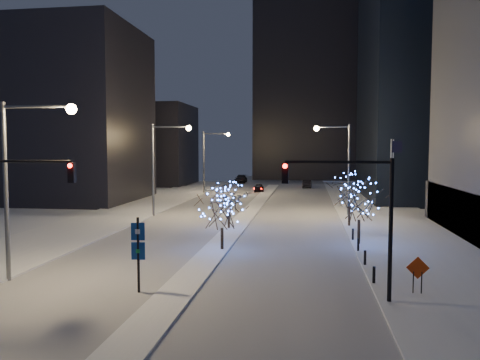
% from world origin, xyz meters
% --- Properties ---
extents(ground, '(160.00, 160.00, 0.00)m').
position_xyz_m(ground, '(0.00, 0.00, 0.00)').
color(ground, silver).
rests_on(ground, ground).
extents(road, '(20.00, 130.00, 0.02)m').
position_xyz_m(road, '(0.00, 35.00, 0.01)').
color(road, '#A6AAB5').
rests_on(road, ground).
extents(median, '(2.00, 80.00, 0.15)m').
position_xyz_m(median, '(0.00, 30.00, 0.07)').
color(median, silver).
rests_on(median, ground).
extents(east_sidewalk, '(10.00, 90.00, 0.15)m').
position_xyz_m(east_sidewalk, '(15.00, 20.00, 0.07)').
color(east_sidewalk, silver).
rests_on(east_sidewalk, ground).
extents(west_sidewalk, '(8.00, 90.00, 0.15)m').
position_xyz_m(west_sidewalk, '(-14.00, 20.00, 0.07)').
color(west_sidewalk, silver).
rests_on(west_sidewalk, ground).
extents(filler_west_near, '(22.00, 18.00, 24.00)m').
position_xyz_m(filler_west_near, '(-28.00, 40.00, 12.00)').
color(filler_west_near, black).
rests_on(filler_west_near, ground).
extents(filler_west_far, '(18.00, 16.00, 16.00)m').
position_xyz_m(filler_west_far, '(-26.00, 70.00, 8.00)').
color(filler_west_far, black).
rests_on(filler_west_far, ground).
extents(horizon_block, '(24.00, 14.00, 42.00)m').
position_xyz_m(horizon_block, '(6.00, 92.00, 21.00)').
color(horizon_block, black).
rests_on(horizon_block, ground).
extents(street_lamp_w_near, '(4.40, 0.56, 10.00)m').
position_xyz_m(street_lamp_w_near, '(-8.94, 2.00, 6.50)').
color(street_lamp_w_near, '#595E66').
rests_on(street_lamp_w_near, ground).
extents(street_lamp_w_mid, '(4.40, 0.56, 10.00)m').
position_xyz_m(street_lamp_w_mid, '(-8.94, 27.00, 6.50)').
color(street_lamp_w_mid, '#595E66').
rests_on(street_lamp_w_mid, ground).
extents(street_lamp_w_far, '(4.40, 0.56, 10.00)m').
position_xyz_m(street_lamp_w_far, '(-8.94, 52.00, 6.50)').
color(street_lamp_w_far, '#595E66').
rests_on(street_lamp_w_far, ground).
extents(street_lamp_east, '(3.90, 0.56, 10.00)m').
position_xyz_m(street_lamp_east, '(10.08, 30.00, 6.45)').
color(street_lamp_east, '#595E66').
rests_on(street_lamp_east, ground).
extents(traffic_signal_west, '(5.26, 0.43, 7.00)m').
position_xyz_m(traffic_signal_west, '(-8.44, -0.00, 4.76)').
color(traffic_signal_west, black).
rests_on(traffic_signal_west, ground).
extents(traffic_signal_east, '(5.26, 0.43, 7.00)m').
position_xyz_m(traffic_signal_east, '(8.94, 1.00, 4.76)').
color(traffic_signal_east, black).
rests_on(traffic_signal_east, ground).
extents(flagpoles, '(1.35, 2.60, 8.00)m').
position_xyz_m(flagpoles, '(13.37, 17.25, 4.80)').
color(flagpoles, silver).
rests_on(flagpoles, east_sidewalk).
extents(bollards, '(0.16, 12.16, 0.90)m').
position_xyz_m(bollards, '(10.20, 10.00, 0.60)').
color(bollards, black).
rests_on(bollards, east_sidewalk).
extents(car_near, '(1.98, 4.15, 1.37)m').
position_xyz_m(car_near, '(-1.50, 56.54, 0.68)').
color(car_near, black).
rests_on(car_near, ground).
extents(car_mid, '(1.78, 4.50, 1.46)m').
position_xyz_m(car_mid, '(6.53, 65.69, 0.73)').
color(car_mid, black).
rests_on(car_mid, ground).
extents(car_far, '(2.37, 5.66, 1.63)m').
position_xyz_m(car_far, '(-7.34, 75.83, 0.82)').
color(car_far, black).
rests_on(car_far, ground).
extents(holiday_tree_median_near, '(3.83, 3.83, 4.44)m').
position_xyz_m(holiday_tree_median_near, '(0.50, 11.20, 3.00)').
color(holiday_tree_median_near, black).
rests_on(holiday_tree_median_near, median).
extents(holiday_tree_median_far, '(4.01, 4.01, 4.17)m').
position_xyz_m(holiday_tree_median_far, '(-0.50, 20.02, 2.85)').
color(holiday_tree_median_far, black).
rests_on(holiday_tree_median_far, median).
extents(holiday_tree_plaza_near, '(4.34, 4.34, 4.70)m').
position_xyz_m(holiday_tree_plaza_near, '(10.50, 14.56, 3.28)').
color(holiday_tree_plaza_near, black).
rests_on(holiday_tree_plaza_near, east_sidewalk).
extents(holiday_tree_plaza_far, '(4.64, 4.64, 5.09)m').
position_xyz_m(holiday_tree_plaza_far, '(10.50, 22.87, 3.45)').
color(holiday_tree_plaza_far, black).
rests_on(holiday_tree_plaza_far, east_sidewalk).
extents(wayfinding_sign, '(0.70, 0.16, 3.93)m').
position_xyz_m(wayfinding_sign, '(-2.00, 1.00, 2.41)').
color(wayfinding_sign, black).
rests_on(wayfinding_sign, ground).
extents(construction_sign, '(1.14, 0.06, 1.88)m').
position_xyz_m(construction_sign, '(12.11, 2.46, 1.28)').
color(construction_sign, black).
rests_on(construction_sign, east_sidewalk).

